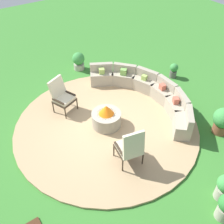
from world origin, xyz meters
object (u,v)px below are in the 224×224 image
(lounge_chair_front_left, at_px, (62,95))
(potted_plant_1, at_px, (174,70))
(lounge_chair_front_right, at_px, (130,147))
(potted_plant_5, at_px, (223,120))
(curved_stone_bench, at_px, (147,91))
(fire_pit, at_px, (106,117))
(potted_plant_0, at_px, (79,61))

(lounge_chair_front_left, distance_m, potted_plant_1, 4.33)
(lounge_chair_front_right, height_order, potted_plant_1, lounge_chair_front_right)
(potted_plant_1, bearing_deg, potted_plant_5, -18.70)
(curved_stone_bench, distance_m, lounge_chair_front_left, 2.75)
(lounge_chair_front_right, relative_size, potted_plant_1, 2.04)
(lounge_chair_front_left, distance_m, potted_plant_5, 4.77)
(potted_plant_5, bearing_deg, curved_stone_bench, -161.68)
(curved_stone_bench, bearing_deg, fire_pit, -80.69)
(potted_plant_0, xyz_separation_m, potted_plant_5, (5.41, 1.64, 0.09))
(potted_plant_5, bearing_deg, lounge_chair_front_right, -101.14)
(lounge_chair_front_left, bearing_deg, potted_plant_0, -150.94)
(curved_stone_bench, height_order, potted_plant_5, potted_plant_5)
(potted_plant_1, bearing_deg, lounge_chair_front_right, -58.89)
(fire_pit, xyz_separation_m, lounge_chair_front_left, (-1.35, -0.74, 0.30))
(lounge_chair_front_left, height_order, lounge_chair_front_right, lounge_chair_front_right)
(curved_stone_bench, xyz_separation_m, lounge_chair_front_left, (-1.06, -2.53, 0.27))
(fire_pit, distance_m, lounge_chair_front_left, 1.57)
(lounge_chair_front_left, xyz_separation_m, potted_plant_5, (3.43, 3.31, -0.17))
(lounge_chair_front_left, distance_m, potted_plant_0, 2.60)
(potted_plant_5, bearing_deg, potted_plant_1, 161.30)
(potted_plant_1, height_order, potted_plant_5, potted_plant_5)
(lounge_chair_front_left, xyz_separation_m, potted_plant_0, (-1.98, 1.67, -0.27))
(fire_pit, height_order, potted_plant_5, potted_plant_5)
(potted_plant_0, bearing_deg, curved_stone_bench, 15.78)
(fire_pit, height_order, potted_plant_0, fire_pit)
(fire_pit, xyz_separation_m, potted_plant_1, (-0.81, 3.55, -0.03))
(curved_stone_bench, distance_m, potted_plant_0, 3.16)
(curved_stone_bench, xyz_separation_m, potted_plant_5, (2.37, 0.79, 0.10))
(lounge_chair_front_right, distance_m, potted_plant_0, 5.01)
(curved_stone_bench, relative_size, lounge_chair_front_right, 3.68)
(potted_plant_1, bearing_deg, lounge_chair_front_left, -97.20)
(fire_pit, relative_size, curved_stone_bench, 0.21)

